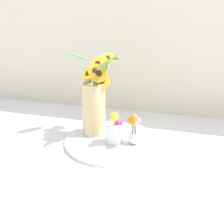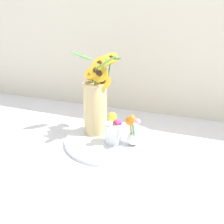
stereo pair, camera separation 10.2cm
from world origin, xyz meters
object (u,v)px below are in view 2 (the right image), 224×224
at_px(serving_tray, 112,140).
at_px(mason_jar_sunflowers, 96,101).
at_px(vase_bulb_right, 133,132).
at_px(vase_small_center, 113,131).

height_order(serving_tray, mason_jar_sunflowers, mason_jar_sunflowers).
distance_m(serving_tray, vase_bulb_right, 0.14).
bearing_deg(vase_small_center, vase_bulb_right, 6.08).
bearing_deg(mason_jar_sunflowers, vase_bulb_right, -17.33).
distance_m(serving_tray, vase_small_center, 0.08).
height_order(vase_small_center, vase_bulb_right, same).
bearing_deg(vase_bulb_right, vase_small_center, -173.92).
relative_size(serving_tray, vase_bulb_right, 2.82).
relative_size(mason_jar_sunflowers, vase_small_center, 2.57).
bearing_deg(vase_bulb_right, serving_tray, 166.74).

